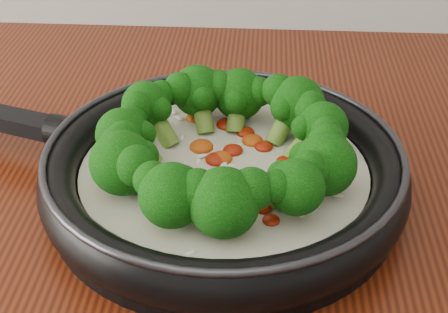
{
  "coord_description": "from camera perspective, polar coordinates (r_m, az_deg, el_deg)",
  "views": [
    {
      "loc": [
        0.18,
        0.52,
        1.3
      ],
      "look_at": [
        0.14,
        1.05,
        0.95
      ],
      "focal_mm": 53.58,
      "sensor_mm": 36.0,
      "label": 1
    }
  ],
  "objects": [
    {
      "name": "skillet",
      "position": [
        0.64,
        -0.26,
        -0.78
      ],
      "size": [
        0.58,
        0.44,
        0.1
      ],
      "color": "black",
      "rests_on": "counter"
    }
  ]
}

